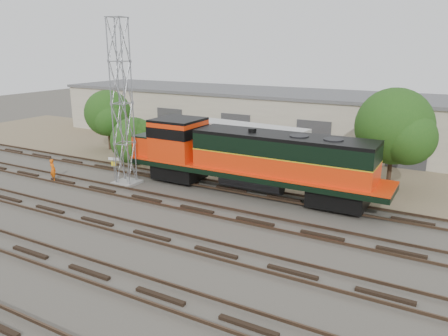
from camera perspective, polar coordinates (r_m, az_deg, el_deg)
The scene contains 12 objects.
ground at distance 26.26m, azimuth -5.33°, elevation -6.55°, with size 140.00×140.00×0.00m, color #47423A.
dirt_strip at distance 38.88m, azimuth 7.26°, elevation 0.83°, with size 80.00×16.00×0.02m, color #726047.
tracks at distance 24.03m, azimuth -9.43°, elevation -8.68°, with size 80.00×20.40×0.28m.
warehouse at distance 45.66m, azimuth 11.25°, elevation 6.28°, with size 58.40×10.40×5.30m.
locomotive at distance 29.78m, azimuth 3.08°, elevation 1.39°, with size 18.70×3.28×4.49m.
signal_tower at distance 32.01m, azimuth -13.14°, elevation 7.79°, with size 1.73×1.73×11.76m.
sign_post at distance 33.13m, azimuth -14.18°, elevation 0.37°, with size 0.81×0.25×2.03m.
worker at distance 35.52m, azimuth -21.45°, elevation -0.21°, with size 0.61×0.40×1.66m, color #F05F0D.
semi_trailer at distance 36.79m, azimuth 2.59°, elevation 3.70°, with size 11.83×3.41×3.59m.
tree_west at distance 43.71m, azimuth -14.86°, elevation 6.74°, with size 4.68×4.46×5.83m.
tree_mid at distance 39.05m, azimuth -11.58°, elevation 3.28°, with size 4.33×4.13×4.13m.
tree_east at distance 32.30m, azimuth 21.73°, elevation 4.74°, with size 5.59×5.32×7.19m.
Camera 1 is at (13.95, -19.91, 9.93)m, focal length 35.00 mm.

